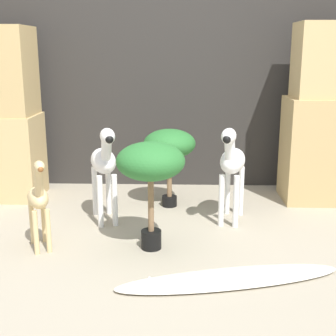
{
  "coord_description": "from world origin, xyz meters",
  "views": [
    {
      "loc": [
        0.18,
        -2.56,
        1.22
      ],
      "look_at": [
        0.08,
        0.7,
        0.4
      ],
      "focal_mm": 50.0,
      "sensor_mm": 36.0,
      "label": 1
    }
  ],
  "objects_px": {
    "giraffe_figurine": "(39,199)",
    "surfboard": "(227,278)",
    "zebra_left": "(104,162)",
    "potted_palm_back": "(151,165)",
    "potted_palm_front": "(169,146)",
    "zebra_right": "(232,162)"
  },
  "relations": [
    {
      "from": "giraffe_figurine",
      "to": "zebra_left",
      "type": "bearing_deg",
      "value": 56.45
    },
    {
      "from": "zebra_left",
      "to": "giraffe_figurine",
      "type": "relative_size",
      "value": 1.19
    },
    {
      "from": "giraffe_figurine",
      "to": "surfboard",
      "type": "distance_m",
      "value": 1.24
    },
    {
      "from": "potted_palm_back",
      "to": "surfboard",
      "type": "relative_size",
      "value": 0.53
    },
    {
      "from": "zebra_right",
      "to": "potted_palm_back",
      "type": "bearing_deg",
      "value": -138.11
    },
    {
      "from": "potted_palm_back",
      "to": "surfboard",
      "type": "bearing_deg",
      "value": -43.75
    },
    {
      "from": "zebra_left",
      "to": "surfboard",
      "type": "distance_m",
      "value": 1.27
    },
    {
      "from": "zebra_left",
      "to": "potted_palm_back",
      "type": "distance_m",
      "value": 0.59
    },
    {
      "from": "zebra_left",
      "to": "potted_palm_front",
      "type": "relative_size",
      "value": 1.16
    },
    {
      "from": "zebra_left",
      "to": "giraffe_figurine",
      "type": "xyz_separation_m",
      "value": [
        -0.33,
        -0.5,
        -0.12
      ]
    },
    {
      "from": "giraffe_figurine",
      "to": "potted_palm_back",
      "type": "height_order",
      "value": "potted_palm_back"
    },
    {
      "from": "potted_palm_front",
      "to": "potted_palm_back",
      "type": "xyz_separation_m",
      "value": [
        -0.09,
        -0.83,
        0.05
      ]
    },
    {
      "from": "zebra_right",
      "to": "potted_palm_front",
      "type": "distance_m",
      "value": 0.57
    },
    {
      "from": "surfboard",
      "to": "zebra_left",
      "type": "bearing_deg",
      "value": 132.31
    },
    {
      "from": "zebra_right",
      "to": "zebra_left",
      "type": "height_order",
      "value": "same"
    },
    {
      "from": "giraffe_figurine",
      "to": "surfboard",
      "type": "xyz_separation_m",
      "value": [
        1.13,
        -0.39,
        -0.31
      ]
    },
    {
      "from": "zebra_right",
      "to": "potted_palm_front",
      "type": "height_order",
      "value": "zebra_right"
    },
    {
      "from": "zebra_left",
      "to": "surfboard",
      "type": "relative_size",
      "value": 0.56
    },
    {
      "from": "potted_palm_front",
      "to": "zebra_right",
      "type": "bearing_deg",
      "value": -37.12
    },
    {
      "from": "potted_palm_back",
      "to": "giraffe_figurine",
      "type": "bearing_deg",
      "value": -177.17
    },
    {
      "from": "potted_palm_front",
      "to": "surfboard",
      "type": "bearing_deg",
      "value": -74.36
    },
    {
      "from": "zebra_right",
      "to": "potted_palm_front",
      "type": "bearing_deg",
      "value": 142.88
    }
  ]
}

